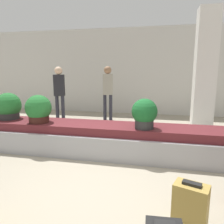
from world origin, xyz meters
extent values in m
plane|color=#9E937F|center=(0.00, 0.00, 0.00)|extent=(18.00, 18.00, 0.00)
cube|color=beige|center=(0.00, 5.60, 1.60)|extent=(18.00, 0.06, 3.20)
cube|color=#9E9EA3|center=(0.00, 1.27, 0.22)|extent=(8.66, 0.89, 0.44)
cube|color=#5B1E23|center=(0.00, 1.27, 0.51)|extent=(8.32, 0.73, 0.16)
cube|color=silver|center=(2.02, 3.49, 1.60)|extent=(0.52, 0.52, 3.20)
cube|color=#A3843D|center=(1.24, -0.56, 0.23)|extent=(0.39, 0.32, 0.47)
cube|color=black|center=(1.24, -0.56, 0.48)|extent=(0.20, 0.13, 0.03)
cylinder|color=#2D2D2D|center=(-2.30, 1.31, 0.67)|extent=(0.42, 0.42, 0.15)
sphere|color=#236B2D|center=(-2.30, 1.31, 0.89)|extent=(0.54, 0.54, 0.54)
cylinder|color=#2D2D2D|center=(0.63, 1.12, 0.69)|extent=(0.34, 0.34, 0.18)
sphere|color=#195B28|center=(0.63, 1.12, 0.91)|extent=(0.46, 0.46, 0.46)
cylinder|color=#381914|center=(-1.48, 1.14, 0.67)|extent=(0.40, 0.40, 0.16)
sphere|color=#236B2D|center=(-1.48, 1.14, 0.89)|extent=(0.52, 0.52, 0.52)
cylinder|color=#282833|center=(-0.89, 4.24, 0.43)|extent=(0.11, 0.11, 0.85)
cylinder|color=#282833|center=(-0.69, 4.24, 0.43)|extent=(0.11, 0.11, 0.85)
cube|color=gray|center=(-0.79, 4.24, 1.19)|extent=(0.36, 0.26, 0.67)
sphere|color=#936B4C|center=(-0.79, 4.24, 1.65)|extent=(0.25, 0.25, 0.25)
cylinder|color=#282833|center=(-2.33, 3.66, 0.42)|extent=(0.11, 0.11, 0.84)
cylinder|color=#282833|center=(-2.13, 3.66, 0.42)|extent=(0.11, 0.11, 0.84)
cube|color=#232328|center=(-2.23, 3.66, 1.17)|extent=(0.35, 0.24, 0.67)
sphere|color=beige|center=(-2.23, 3.66, 1.63)|extent=(0.25, 0.25, 0.25)
camera|label=1|loc=(0.88, -2.74, 1.62)|focal=35.00mm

